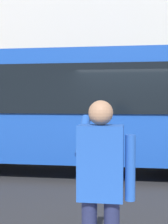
{
  "coord_description": "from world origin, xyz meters",
  "views": [
    {
      "loc": [
        0.1,
        7.37,
        1.86
      ],
      "look_at": [
        1.27,
        -0.87,
        1.53
      ],
      "focal_mm": 50.84,
      "sensor_mm": 36.0,
      "label": 1
    }
  ],
  "objects": [
    {
      "name": "red_bus",
      "position": [
        1.65,
        -0.69,
        1.68
      ],
      "size": [
        9.05,
        2.54,
        3.08
      ],
      "color": "#1947AD",
      "rests_on": "ground_plane"
    },
    {
      "name": "building_facade_far",
      "position": [
        -0.02,
        -6.8,
        5.99
      ],
      "size": [
        28.0,
        1.55,
        12.0
      ],
      "color": "beige",
      "rests_on": "ground_plane"
    },
    {
      "name": "pedestrian_photographer",
      "position": [
        0.34,
        4.58,
        1.14
      ],
      "size": [
        0.53,
        0.52,
        1.7
      ],
      "color": "#1E2347",
      "rests_on": "sidewalk_curb"
    },
    {
      "name": "ground_plane",
      "position": [
        0.0,
        0.0,
        0.0
      ],
      "size": [
        60.0,
        60.0,
        0.0
      ],
      "primitive_type": "plane",
      "color": "#2B2B2D"
    }
  ]
}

